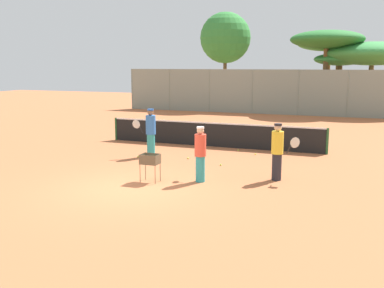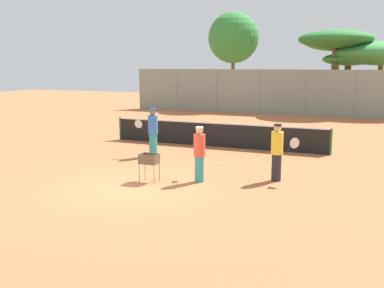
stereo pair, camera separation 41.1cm
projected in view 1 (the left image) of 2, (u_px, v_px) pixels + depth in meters
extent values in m
plane|color=#B7663D|center=(132.00, 189.00, 13.06)|extent=(80.00, 80.00, 0.00)
cylinder|color=#26592D|center=(116.00, 129.00, 21.42)|extent=(0.10, 0.10, 1.07)
cylinder|color=#26592D|center=(327.00, 141.00, 17.95)|extent=(0.10, 0.10, 1.07)
cube|color=black|center=(212.00, 135.00, 19.69)|extent=(9.72, 0.01, 1.01)
cube|color=white|center=(212.00, 123.00, 19.60)|extent=(9.72, 0.02, 0.06)
cylinder|color=gray|center=(132.00, 89.00, 36.47)|extent=(0.08, 0.08, 3.22)
cylinder|color=gray|center=(169.00, 90.00, 35.28)|extent=(0.08, 0.08, 3.22)
cylinder|color=gray|center=(209.00, 91.00, 34.09)|extent=(0.08, 0.08, 3.22)
cylinder|color=gray|center=(252.00, 92.00, 32.91)|extent=(0.08, 0.08, 3.22)
cylinder|color=gray|center=(298.00, 93.00, 31.72)|extent=(0.08, 0.08, 3.22)
cylinder|color=gray|center=(348.00, 94.00, 30.53)|extent=(0.08, 0.08, 3.22)
cube|color=gray|center=(275.00, 92.00, 32.31)|extent=(23.29, 0.01, 3.22)
cylinder|color=brown|center=(326.00, 81.00, 35.90)|extent=(0.48, 0.48, 4.60)
ellipsoid|color=#388E42|center=(328.00, 43.00, 35.39)|extent=(4.83, 4.83, 1.21)
cylinder|color=brown|center=(325.00, 81.00, 32.69)|extent=(0.38, 0.38, 4.69)
ellipsoid|color=#28722D|center=(327.00, 39.00, 32.16)|extent=(5.22, 5.22, 1.30)
cylinder|color=brown|center=(370.00, 90.00, 32.89)|extent=(0.35, 0.35, 3.50)
ellipsoid|color=#388E42|center=(372.00, 54.00, 32.44)|extent=(6.76, 6.76, 1.69)
cylinder|color=brown|center=(225.00, 81.00, 36.34)|extent=(0.28, 0.28, 4.46)
sphere|color=#338438|center=(225.00, 38.00, 35.74)|extent=(4.03, 4.03, 4.03)
cylinder|color=brown|center=(338.00, 89.00, 33.70)|extent=(0.48, 0.48, 3.49)
ellipsoid|color=#388E42|center=(339.00, 59.00, 33.31)|extent=(3.72, 3.72, 0.93)
cylinder|color=teal|center=(200.00, 169.00, 13.77)|extent=(0.29, 0.29, 0.81)
cylinder|color=#E54C38|center=(200.00, 145.00, 13.64)|extent=(0.35, 0.35, 0.67)
sphere|color=#DBB28C|center=(200.00, 131.00, 13.56)|extent=(0.22, 0.22, 0.22)
cylinder|color=white|center=(200.00, 128.00, 13.55)|extent=(0.23, 0.23, 0.05)
cylinder|color=black|center=(199.00, 148.00, 14.02)|extent=(0.09, 0.14, 0.27)
ellipsoid|color=silver|center=(199.00, 141.00, 14.16)|extent=(0.20, 0.37, 0.43)
cylinder|color=teal|center=(151.00, 145.00, 17.59)|extent=(0.31, 0.31, 0.88)
cylinder|color=blue|center=(151.00, 125.00, 17.45)|extent=(0.39, 0.39, 0.74)
sphere|color=#8C6647|center=(150.00, 112.00, 17.36)|extent=(0.24, 0.24, 0.24)
cylinder|color=#2659B2|center=(150.00, 110.00, 17.34)|extent=(0.25, 0.25, 0.06)
cylinder|color=black|center=(141.00, 130.00, 17.43)|extent=(0.14, 0.10, 0.27)
ellipsoid|color=silver|center=(136.00, 124.00, 17.36)|extent=(0.36, 0.22, 0.43)
cylinder|color=#26262D|center=(277.00, 167.00, 13.96)|extent=(0.30, 0.30, 0.84)
cylinder|color=yellow|center=(277.00, 143.00, 13.83)|extent=(0.37, 0.37, 0.70)
sphere|color=#DBB28C|center=(278.00, 128.00, 13.75)|extent=(0.23, 0.23, 0.23)
cylinder|color=black|center=(278.00, 125.00, 13.73)|extent=(0.24, 0.24, 0.06)
cylinder|color=black|center=(289.00, 149.00, 13.68)|extent=(0.15, 0.05, 0.27)
ellipsoid|color=silver|center=(295.00, 143.00, 13.56)|extent=(0.40, 0.09, 0.43)
cylinder|color=brown|center=(140.00, 173.00, 13.69)|extent=(0.02, 0.02, 0.57)
cylinder|color=brown|center=(155.00, 175.00, 13.51)|extent=(0.02, 0.02, 0.57)
cylinder|color=brown|center=(145.00, 171.00, 14.03)|extent=(0.02, 0.02, 0.57)
cylinder|color=brown|center=(160.00, 172.00, 13.84)|extent=(0.02, 0.02, 0.57)
cube|color=brown|center=(150.00, 164.00, 13.72)|extent=(0.55, 0.40, 0.01)
cube|color=brown|center=(147.00, 160.00, 13.51)|extent=(0.55, 0.01, 0.30)
cube|color=brown|center=(153.00, 158.00, 13.88)|extent=(0.55, 0.01, 0.30)
cube|color=brown|center=(142.00, 158.00, 13.79)|extent=(0.01, 0.40, 0.30)
cube|color=brown|center=(158.00, 160.00, 13.60)|extent=(0.01, 0.40, 0.30)
sphere|color=#D1E54C|center=(158.00, 162.00, 13.72)|extent=(0.07, 0.07, 0.07)
sphere|color=#D1E54C|center=(152.00, 163.00, 13.58)|extent=(0.07, 0.07, 0.07)
sphere|color=#D1E54C|center=(146.00, 162.00, 13.79)|extent=(0.07, 0.07, 0.07)
sphere|color=#D1E54C|center=(146.00, 161.00, 13.85)|extent=(0.07, 0.07, 0.07)
sphere|color=#D1E54C|center=(155.00, 161.00, 13.60)|extent=(0.07, 0.07, 0.07)
sphere|color=#D1E54C|center=(142.00, 161.00, 13.64)|extent=(0.07, 0.07, 0.07)
sphere|color=#D1E54C|center=(148.00, 160.00, 13.87)|extent=(0.07, 0.07, 0.07)
sphere|color=#D1E54C|center=(148.00, 162.00, 13.70)|extent=(0.07, 0.07, 0.07)
sphere|color=#D1E54C|center=(199.00, 159.00, 16.94)|extent=(0.07, 0.07, 0.07)
sphere|color=#D1E54C|center=(238.00, 150.00, 18.73)|extent=(0.07, 0.07, 0.07)
sphere|color=#D1E54C|center=(255.00, 154.00, 17.96)|extent=(0.07, 0.07, 0.07)
sphere|color=#D1E54C|center=(138.00, 156.00, 17.46)|extent=(0.07, 0.07, 0.07)
sphere|color=#D1E54C|center=(188.00, 158.00, 17.15)|extent=(0.07, 0.07, 0.07)
sphere|color=#D1E54C|center=(221.00, 165.00, 16.02)|extent=(0.07, 0.07, 0.07)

